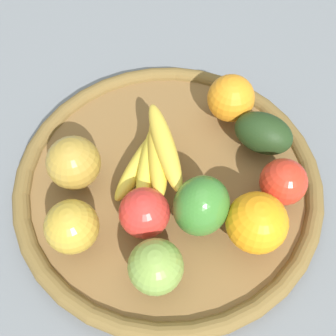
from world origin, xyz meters
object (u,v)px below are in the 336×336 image
object	(u,v)px
apple_0	(283,182)
apple_1	(156,267)
bell_pepper	(201,206)
apple_2	(72,227)
apple_4	(74,163)
apple_3	(144,213)
orange_1	(231,98)
banana_bunch	(154,153)
orange_0	(257,223)
avocado	(263,133)

from	to	relation	value
apple_0	apple_1	bearing A→B (deg)	-119.35
bell_pepper	apple_2	size ratio (longest dim) A/B	1.27
bell_pepper	apple_2	bearing A→B (deg)	137.78
apple_1	apple_4	distance (m)	0.19
apple_3	orange_1	size ratio (longest dim) A/B	0.92
apple_3	apple_4	xyz separation A→B (m)	(-0.12, 0.02, 0.00)
banana_bunch	apple_2	xyz separation A→B (m)	(-0.04, -0.15, 0.00)
bell_pepper	orange_1	world-z (taller)	bell_pepper
apple_0	orange_0	xyz separation A→B (m)	(-0.01, -0.08, 0.01)
avocado	apple_0	bearing A→B (deg)	-53.09
avocado	orange_0	bearing A→B (deg)	-74.96
bell_pepper	apple_2	xyz separation A→B (m)	(-0.14, -0.09, -0.01)
bell_pepper	banana_bunch	distance (m)	0.11
avocado	apple_4	bearing A→B (deg)	-142.15
apple_1	orange_0	xyz separation A→B (m)	(0.09, 0.10, 0.01)
avocado	apple_1	bearing A→B (deg)	-101.43
apple_3	orange_1	xyz separation A→B (m)	(0.03, 0.23, 0.00)
apple_4	apple_3	bearing A→B (deg)	-10.64
bell_pepper	orange_0	world-z (taller)	bell_pepper
orange_0	avocado	distance (m)	0.15
bell_pepper	orange_0	bearing A→B (deg)	-67.72
apple_0	apple_3	bearing A→B (deg)	-139.92
orange_1	banana_bunch	bearing A→B (deg)	-113.39
apple_2	apple_1	bearing A→B (deg)	0.27
orange_1	avocado	world-z (taller)	orange_1
banana_bunch	apple_0	distance (m)	0.18
apple_0	bell_pepper	bearing A→B (deg)	-133.65
apple_1	banana_bunch	size ratio (longest dim) A/B	0.44
apple_3	apple_4	bearing A→B (deg)	169.36
orange_0	apple_2	size ratio (longest dim) A/B	1.13
apple_4	bell_pepper	bearing A→B (deg)	4.04
bell_pepper	orange_1	bearing A→B (deg)	23.24
apple_4	orange_1	xyz separation A→B (m)	(0.15, 0.21, -0.00)
orange_0	apple_2	bearing A→B (deg)	-153.18
banana_bunch	avocado	distance (m)	0.16
orange_0	apple_2	xyz separation A→B (m)	(-0.21, -0.11, -0.00)
orange_1	orange_0	bearing A→B (deg)	-59.90
apple_3	orange_0	distance (m)	0.14
banana_bunch	apple_0	world-z (taller)	banana_bunch
bell_pepper	orange_0	xyz separation A→B (m)	(0.07, 0.01, -0.00)
apple_1	bell_pepper	size ratio (longest dim) A/B	0.77
banana_bunch	apple_3	size ratio (longest dim) A/B	2.31
orange_1	apple_2	world-z (taller)	orange_1
apple_3	banana_bunch	bearing A→B (deg)	109.37
orange_1	apple_0	bearing A→B (deg)	-41.72
orange_1	apple_4	bearing A→B (deg)	-126.40
apple_1	banana_bunch	bearing A→B (deg)	117.71
apple_4	orange_0	distance (m)	0.26
apple_1	apple_2	bearing A→B (deg)	-179.73
orange_1	apple_2	xyz separation A→B (m)	(-0.10, -0.29, -0.00)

